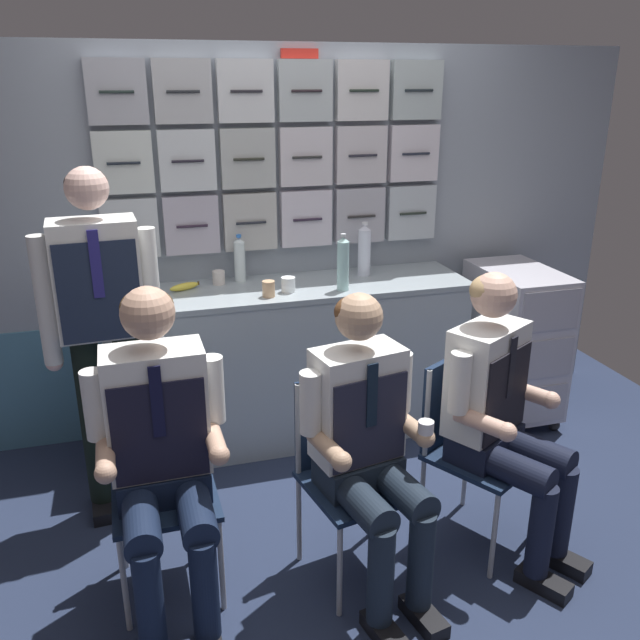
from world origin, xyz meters
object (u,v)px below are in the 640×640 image
(service_trolley, at_px, (514,339))
(water_bottle_short, at_px, (148,272))
(folding_chair_left, at_px, (161,466))
(crew_member_standing, at_px, (102,320))
(folding_chair_right, at_px, (347,455))
(crew_member_right, at_px, (368,439))
(espresso_cup_small, at_px, (269,288))
(folding_chair_by_counter, at_px, (465,431))
(crew_member_by_counter, at_px, (502,408))
(crew_member_left, at_px, (160,443))
(snack_banana, at_px, (184,287))

(service_trolley, height_order, water_bottle_short, water_bottle_short)
(folding_chair_left, relative_size, crew_member_standing, 0.51)
(service_trolley, relative_size, folding_chair_right, 1.10)
(service_trolley, distance_m, crew_member_standing, 2.38)
(crew_member_right, xyz_separation_m, water_bottle_short, (-0.73, 1.36, 0.35))
(espresso_cup_small, bearing_deg, folding_chair_by_counter, -54.23)
(folding_chair_right, height_order, espresso_cup_small, espresso_cup_small)
(crew_member_standing, bearing_deg, espresso_cup_small, 20.49)
(water_bottle_short, distance_m, espresso_cup_small, 0.63)
(espresso_cup_small, bearing_deg, service_trolley, 0.61)
(folding_chair_right, distance_m, crew_member_by_counter, 0.67)
(crew_member_by_counter, xyz_separation_m, espresso_cup_small, (-0.75, 1.07, 0.26))
(folding_chair_right, height_order, folding_chair_by_counter, same)
(water_bottle_short, bearing_deg, folding_chair_by_counter, -42.58)
(water_bottle_short, bearing_deg, folding_chair_left, -92.19)
(crew_member_left, height_order, crew_member_right, crew_member_left)
(crew_member_right, height_order, crew_member_standing, crew_member_standing)
(crew_member_standing, xyz_separation_m, espresso_cup_small, (0.81, 0.30, -0.01))
(folding_chair_right, xyz_separation_m, crew_member_right, (0.03, -0.16, 0.16))
(crew_member_left, distance_m, folding_chair_right, 0.76)
(folding_chair_by_counter, relative_size, snack_banana, 4.87)
(snack_banana, bearing_deg, crew_member_left, -99.94)
(crew_member_standing, bearing_deg, crew_member_by_counter, -26.03)
(crew_member_by_counter, bearing_deg, folding_chair_left, 170.92)
(service_trolley, xyz_separation_m, folding_chair_right, (-1.39, -0.99, 0.02))
(crew_member_left, bearing_deg, water_bottle_short, 88.21)
(water_bottle_short, height_order, espresso_cup_small, water_bottle_short)
(snack_banana, bearing_deg, folding_chair_left, -101.48)
(crew_member_left, bearing_deg, crew_member_right, -9.52)
(service_trolley, distance_m, crew_member_by_counter, 1.33)
(water_bottle_short, xyz_separation_m, snack_banana, (0.18, 0.01, -0.10))
(folding_chair_right, height_order, crew_member_right, crew_member_right)
(folding_chair_right, relative_size, crew_member_standing, 0.51)
(espresso_cup_small, bearing_deg, crew_member_standing, -159.51)
(crew_member_left, height_order, crew_member_by_counter, crew_member_left)
(water_bottle_short, distance_m, snack_banana, 0.21)
(water_bottle_short, bearing_deg, service_trolley, -5.76)
(crew_member_left, bearing_deg, folding_chair_right, 2.41)
(water_bottle_short, bearing_deg, crew_member_standing, -113.17)
(water_bottle_short, bearing_deg, crew_member_right, -61.91)
(folding_chair_left, xyz_separation_m, crew_member_right, (0.77, -0.29, 0.16))
(folding_chair_right, xyz_separation_m, folding_chair_by_counter, (0.56, 0.05, 0.00))
(service_trolley, height_order, folding_chair_by_counter, service_trolley)
(crew_member_right, height_order, snack_banana, crew_member_right)
(service_trolley, xyz_separation_m, folding_chair_by_counter, (-0.82, -0.95, 0.02))
(service_trolley, relative_size, crew_member_right, 0.75)
(folding_chair_by_counter, xyz_separation_m, crew_member_by_counter, (0.08, -0.14, 0.17))
(crew_member_by_counter, xyz_separation_m, crew_member_standing, (-1.57, 0.76, 0.28))
(crew_member_left, distance_m, crew_member_standing, 0.77)
(folding_chair_by_counter, bearing_deg, folding_chair_right, -175.41)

